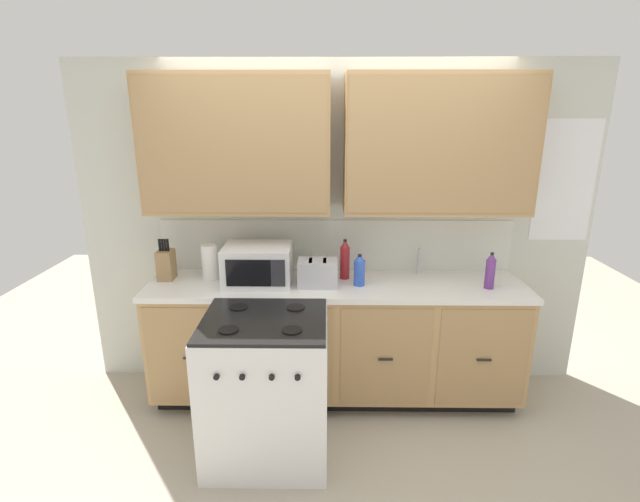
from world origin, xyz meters
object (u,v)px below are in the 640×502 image
at_px(paper_towel_roll, 210,262).
at_px(bottle_blue, 359,270).
at_px(toaster, 318,273).
at_px(knife_block, 166,264).
at_px(stove_range, 266,387).
at_px(bottle_violet, 490,271).
at_px(bottle_red, 345,260).
at_px(microwave, 258,265).

height_order(paper_towel_roll, bottle_blue, paper_towel_roll).
bearing_deg(toaster, knife_block, 173.62).
bearing_deg(stove_range, bottle_violet, 19.45).
xyz_separation_m(stove_range, knife_block, (-0.81, 0.70, 0.58)).
height_order(knife_block, bottle_blue, knife_block).
relative_size(paper_towel_roll, bottle_violet, 0.99).
relative_size(paper_towel_roll, bottle_red, 0.87).
bearing_deg(microwave, bottle_red, 10.15).
relative_size(microwave, knife_block, 1.55).
xyz_separation_m(toaster, paper_towel_roll, (-0.80, 0.14, 0.03)).
distance_m(knife_block, bottle_blue, 1.42).
xyz_separation_m(toaster, bottle_violet, (1.21, -0.03, 0.03)).
relative_size(microwave, bottle_blue, 2.09).
height_order(bottle_blue, bottle_red, bottle_red).
bearing_deg(bottle_red, stove_range, -125.09).
bearing_deg(bottle_violet, toaster, 178.37).
bearing_deg(bottle_red, bottle_violet, -10.74).
xyz_separation_m(knife_block, bottle_blue, (1.42, -0.11, -0.00)).
distance_m(microwave, paper_towel_roll, 0.38).
distance_m(microwave, bottle_red, 0.64).
distance_m(microwave, toaster, 0.44).
xyz_separation_m(microwave, paper_towel_roll, (-0.37, 0.10, -0.01)).
bearing_deg(bottle_blue, bottle_red, 124.48).
xyz_separation_m(knife_block, bottle_red, (1.32, 0.03, 0.03)).
relative_size(knife_block, bottle_red, 1.03).
relative_size(microwave, bottle_violet, 1.84).
bearing_deg(stove_range, knife_block, 139.27).
bearing_deg(bottle_violet, microwave, 177.25).
bearing_deg(bottle_blue, stove_range, -136.21).
distance_m(knife_block, bottle_violet, 2.34).
height_order(microwave, bottle_violet, microwave).
bearing_deg(knife_block, bottle_violet, -3.93).
bearing_deg(bottle_blue, toaster, -177.38).
height_order(knife_block, bottle_violet, knife_block).
distance_m(stove_range, paper_towel_roll, 1.05).
height_order(microwave, bottle_red, bottle_red).
bearing_deg(bottle_blue, knife_block, 175.49).
xyz_separation_m(toaster, bottle_red, (0.20, 0.16, 0.05)).
bearing_deg(paper_towel_roll, toaster, -9.88).
relative_size(microwave, toaster, 1.71).
bearing_deg(bottle_violet, bottle_blue, 176.98).
distance_m(paper_towel_roll, bottle_violet, 2.02).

